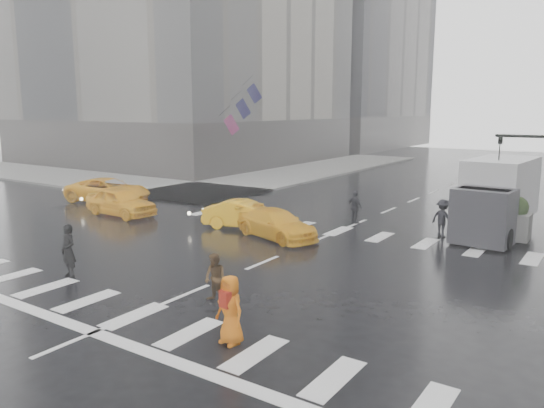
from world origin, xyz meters
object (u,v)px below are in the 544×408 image
Objects in this scene: taxi_front at (121,202)px; box_truck at (496,195)px; pedestrian_brown at (215,278)px; pedestrian_orange at (230,309)px; taxi_mid at (245,215)px.

taxi_front is 0.69× the size of box_truck.
taxi_front reaches higher than pedestrian_brown.
taxi_mid is at bearing 135.91° from pedestrian_orange.
box_truck reaches higher than pedestrian_orange.
taxi_front is at bearing 158.65° from pedestrian_brown.
taxi_front is (-14.19, 8.77, -0.12)m from pedestrian_orange.
pedestrian_orange is 0.43× the size of taxi_mid.
pedestrian_orange is at bearing -162.74° from taxi_mid.
pedestrian_orange reaches higher than pedestrian_brown.
pedestrian_orange is 0.27× the size of box_truck.
pedestrian_brown reaches higher than taxi_mid.
pedestrian_orange is 16.68m from taxi_front.
pedestrian_brown is 13.98m from taxi_front.
pedestrian_brown is at bearing -166.25° from taxi_mid.
box_truck is at bearing 78.29° from pedestrian_brown.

